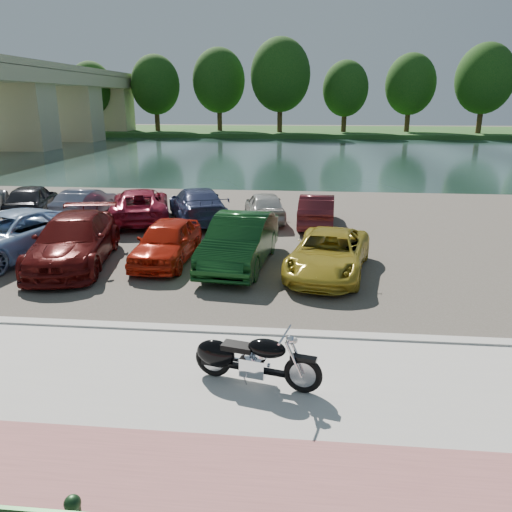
{
  "coord_description": "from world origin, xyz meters",
  "views": [
    {
      "loc": [
        0.84,
        -7.72,
        4.87
      ],
      "look_at": [
        -0.35,
        4.29,
        1.1
      ],
      "focal_mm": 35.0,
      "sensor_mm": 36.0,
      "label": 1
    }
  ],
  "objects": [
    {
      "name": "river",
      "position": [
        0.0,
        40.0,
        0.0
      ],
      "size": [
        120.0,
        40.0,
        0.0
      ],
      "primitive_type": "cube",
      "color": "#192D28",
      "rests_on": "ground"
    },
    {
      "name": "car_12",
      "position": [
        -0.82,
        12.7,
        0.66
      ],
      "size": [
        2.18,
        3.85,
        1.24
      ],
      "primitive_type": "imported",
      "rotation": [
        0.0,
        0.0,
        3.35
      ],
      "color": "#B4B5B0",
      "rests_on": "parking_lot"
    },
    {
      "name": "car_5",
      "position": [
        -1.08,
        6.68,
        0.81
      ],
      "size": [
        2.09,
        4.8,
        1.54
      ],
      "primitive_type": "imported",
      "rotation": [
        0.0,
        0.0,
        -0.1
      ],
      "color": "#0F3915",
      "rests_on": "parking_lot"
    },
    {
      "name": "car_10",
      "position": [
        -5.97,
        12.1,
        0.72
      ],
      "size": [
        3.56,
        5.37,
        1.37
      ],
      "primitive_type": "imported",
      "rotation": [
        0.0,
        0.0,
        3.43
      ],
      "color": "maroon",
      "rests_on": "parking_lot"
    },
    {
      "name": "motorcycle",
      "position": [
        -0.12,
        0.02,
        0.56
      ],
      "size": [
        2.3,
        0.9,
        1.05
      ],
      "rotation": [
        0.0,
        0.0,
        -0.23
      ],
      "color": "black",
      "rests_on": "promenade"
    },
    {
      "name": "car_4",
      "position": [
        -3.38,
        6.81,
        0.7
      ],
      "size": [
        1.66,
        3.9,
        1.32
      ],
      "primitive_type": "imported",
      "rotation": [
        0.0,
        0.0,
        -0.03
      ],
      "color": "#B71E0C",
      "rests_on": "parking_lot"
    },
    {
      "name": "bridge",
      "position": [
        -28.0,
        41.02,
        5.52
      ],
      "size": [
        7.0,
        56.0,
        8.55
      ],
      "color": "#C5B288",
      "rests_on": "ground"
    },
    {
      "name": "ground",
      "position": [
        0.0,
        0.0,
        0.0
      ],
      "size": [
        200.0,
        200.0,
        0.0
      ],
      "primitive_type": "plane",
      "color": "#595447",
      "rests_on": "ground"
    },
    {
      "name": "pink_path",
      "position": [
        0.0,
        -2.5,
        0.1
      ],
      "size": [
        60.0,
        2.0,
        0.01
      ],
      "primitive_type": "cube",
      "color": "#935453",
      "rests_on": "promenade"
    },
    {
      "name": "far_bank",
      "position": [
        0.0,
        72.0,
        0.3
      ],
      "size": [
        120.0,
        24.0,
        0.6
      ],
      "primitive_type": "cube",
      "color": "#1F4819",
      "rests_on": "ground"
    },
    {
      "name": "car_13",
      "position": [
        1.33,
        12.01,
        0.68
      ],
      "size": [
        1.54,
        3.94,
        1.28
      ],
      "primitive_type": "imported",
      "rotation": [
        0.0,
        0.0,
        3.09
      ],
      "color": "#56171B",
      "rests_on": "parking_lot"
    },
    {
      "name": "far_trees",
      "position": [
        4.36,
        65.79,
        7.49
      ],
      "size": [
        70.25,
        10.68,
        12.52
      ],
      "color": "#3C2B15",
      "rests_on": "far_bank"
    },
    {
      "name": "parking_lot",
      "position": [
        0.0,
        11.0,
        0.02
      ],
      "size": [
        60.0,
        18.0,
        0.04
      ],
      "primitive_type": "cube",
      "color": "#48443A",
      "rests_on": "ground"
    },
    {
      "name": "car_2",
      "position": [
        -8.46,
        6.7,
        0.77
      ],
      "size": [
        3.91,
        5.74,
        1.46
      ],
      "primitive_type": "imported",
      "rotation": [
        0.0,
        0.0,
        -0.31
      ],
      "color": "#96B4DA",
      "rests_on": "parking_lot"
    },
    {
      "name": "car_3",
      "position": [
        -6.13,
        6.3,
        0.79
      ],
      "size": [
        2.99,
        5.44,
        1.49
      ],
      "primitive_type": "imported",
      "rotation": [
        0.0,
        0.0,
        0.18
      ],
      "color": "#4C0C0A",
      "rests_on": "parking_lot"
    },
    {
      "name": "car_6",
      "position": [
        1.57,
        6.17,
        0.66
      ],
      "size": [
        2.84,
        4.74,
        1.23
      ],
      "primitive_type": "imported",
      "rotation": [
        0.0,
        0.0,
        -0.19
      ],
      "color": "gold",
      "rests_on": "parking_lot"
    },
    {
      "name": "car_9",
      "position": [
        -8.59,
        12.68,
        0.65
      ],
      "size": [
        1.57,
        3.8,
        1.22
      ],
      "primitive_type": "imported",
      "rotation": [
        0.0,
        0.0,
        3.07
      ],
      "color": "slate",
      "rests_on": "parking_lot"
    },
    {
      "name": "car_11",
      "position": [
        -3.58,
        12.27,
        0.75
      ],
      "size": [
        3.59,
        5.26,
        1.41
      ],
      "primitive_type": "imported",
      "rotation": [
        0.0,
        0.0,
        3.51
      ],
      "color": "navy",
      "rests_on": "parking_lot"
    },
    {
      "name": "car_8",
      "position": [
        -10.99,
        12.63,
        0.74
      ],
      "size": [
        2.67,
        4.4,
        1.4
      ],
      "primitive_type": "imported",
      "rotation": [
        0.0,
        0.0,
        3.4
      ],
      "color": "black",
      "rests_on": "parking_lot"
    },
    {
      "name": "kerb",
      "position": [
        0.0,
        2.0,
        0.07
      ],
      "size": [
        60.0,
        0.3,
        0.14
      ],
      "primitive_type": "cube",
      "color": "#B8B7AD",
      "rests_on": "ground"
    },
    {
      "name": "promenade",
      "position": [
        0.0,
        -1.0,
        0.05
      ],
      "size": [
        60.0,
        6.0,
        0.1
      ],
      "primitive_type": "cube",
      "color": "#B8B7AD",
      "rests_on": "ground"
    }
  ]
}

